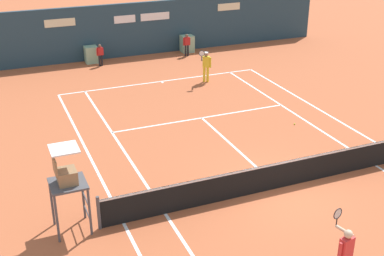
% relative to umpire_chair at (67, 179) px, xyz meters
% --- Properties ---
extents(ground_plane, '(80.00, 80.00, 0.01)m').
position_rel_umpire_chair_xyz_m(ground_plane, '(6.74, 0.31, -1.66)').
color(ground_plane, '#B25633').
extents(tennis_net, '(12.10, 0.10, 1.07)m').
position_rel_umpire_chair_xyz_m(tennis_net, '(6.74, -0.27, -1.16)').
color(tennis_net, '#4C4C51').
rests_on(tennis_net, ground_plane).
extents(sponsor_back_wall, '(25.00, 1.02, 3.16)m').
position_rel_umpire_chair_xyz_m(sponsor_back_wall, '(6.77, 16.70, -0.14)').
color(sponsor_back_wall, '#233D4C').
rests_on(sponsor_back_wall, ground_plane).
extents(umpire_chair, '(1.00, 1.00, 2.61)m').
position_rel_umpire_chair_xyz_m(umpire_chair, '(0.00, 0.00, 0.00)').
color(umpire_chair, '#47474C').
rests_on(umpire_chair, ground_plane).
extents(player_on_baseline, '(0.81, 0.64, 1.82)m').
position_rel_umpire_chair_xyz_m(player_on_baseline, '(8.86, 10.47, -0.70)').
color(player_on_baseline, yellow).
rests_on(player_on_baseline, ground_plane).
extents(player_near_side, '(0.51, 0.75, 1.80)m').
position_rel_umpire_chair_xyz_m(player_near_side, '(5.76, -4.78, -0.74)').
color(player_near_side, red).
rests_on(player_near_side, ground_plane).
extents(ball_kid_right_post, '(0.45, 0.20, 1.34)m').
position_rel_umpire_chair_xyz_m(ball_kid_right_post, '(9.76, 15.34, -0.89)').
color(ball_kid_right_post, black).
rests_on(ball_kid_right_post, ground_plane).
extents(ball_kid_centre_post, '(0.42, 0.20, 1.26)m').
position_rel_umpire_chair_xyz_m(ball_kid_centre_post, '(4.48, 15.34, -0.94)').
color(ball_kid_centre_post, black).
rests_on(ball_kid_centre_post, ground_plane).
extents(tennis_ball_by_sideline, '(0.07, 0.07, 0.07)m').
position_rel_umpire_chair_xyz_m(tennis_ball_by_sideline, '(10.07, 3.96, -1.63)').
color(tennis_ball_by_sideline, '#CCE033').
rests_on(tennis_ball_by_sideline, ground_plane).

